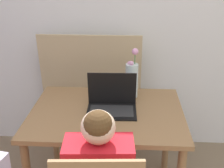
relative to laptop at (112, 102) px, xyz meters
The scene contains 6 objects.
wall_back 0.95m from the laptop, 73.85° to the left, with size 6.40×0.05×2.50m.
dining_table 0.15m from the laptop, 145.00° to the right, with size 1.01×0.79×0.71m.
laptop is the anchor object (origin of this frame).
flower_vase 0.27m from the laptop, 60.09° to the left, with size 0.09×0.09×0.36m.
water_bottle 0.15m from the laptop, 62.58° to the left, with size 0.06×0.06×0.19m.
cardboard_panel 0.72m from the laptop, 108.59° to the left, with size 0.86×0.17×1.08m.
Camera 1 is at (-0.12, -0.42, 1.64)m, focal length 50.00 mm.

